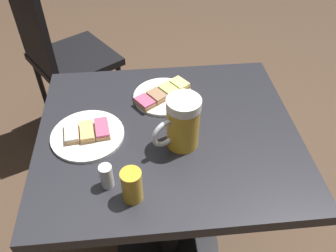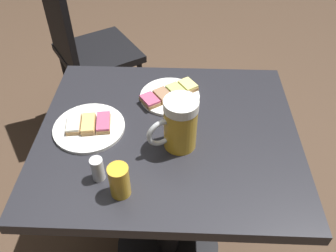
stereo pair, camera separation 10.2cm
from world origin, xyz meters
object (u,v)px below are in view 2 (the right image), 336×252
object	(u,v)px
plate_near	(89,126)
plate_far	(169,95)
beer_mug	(179,124)
salt_shaker	(98,169)
beer_glass_small	(119,181)
cafe_chair	(84,45)

from	to	relation	value
plate_near	plate_far	world-z (taller)	same
beer_mug	salt_shaker	bearing A→B (deg)	121.85
plate_far	beer_mug	distance (m)	0.23
plate_far	beer_mug	bearing A→B (deg)	-170.91
plate_far	plate_near	bearing A→B (deg)	123.85
beer_glass_small	plate_far	bearing A→B (deg)	-15.61
cafe_chair	plate_near	bearing A→B (deg)	-18.23
beer_mug	beer_glass_small	distance (m)	0.23
cafe_chair	salt_shaker	bearing A→B (deg)	-17.55
beer_mug	cafe_chair	bearing A→B (deg)	29.82
salt_shaker	plate_near	bearing A→B (deg)	19.16
plate_far	cafe_chair	world-z (taller)	cafe_chair
beer_glass_small	plate_near	bearing A→B (deg)	29.18
plate_near	cafe_chair	distance (m)	0.86
plate_near	salt_shaker	distance (m)	0.20
plate_far	beer_mug	world-z (taller)	beer_mug
plate_far	beer_glass_small	bearing A→B (deg)	164.39
plate_near	beer_mug	xyz separation A→B (m)	(-0.06, -0.27, 0.07)
plate_near	cafe_chair	world-z (taller)	cafe_chair
plate_near	salt_shaker	xyz separation A→B (m)	(-0.18, -0.06, 0.03)
beer_mug	cafe_chair	distance (m)	1.03
plate_near	plate_far	distance (m)	0.28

